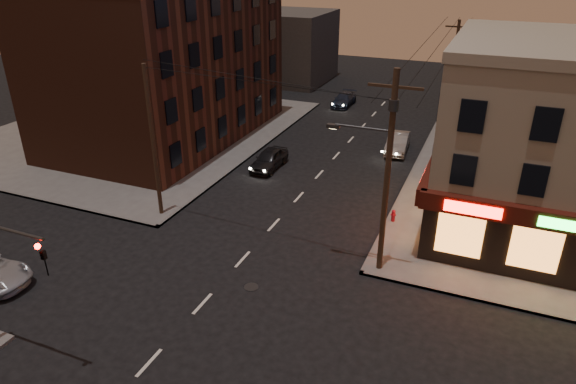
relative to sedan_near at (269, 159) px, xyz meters
The scene contains 13 objects.
ground 16.20m from the sedan_near, 76.36° to the right, with size 120.00×120.00×0.00m, color black.
sidewalk_nw 14.57m from the sedan_near, 167.02° to the left, with size 24.00×28.00×0.15m, color #514F4C.
brick_apartment 12.65m from the sedan_near, 162.98° to the left, with size 12.00×20.00×13.00m, color #442216.
bg_building_ne_a 28.66m from the sedan_near, 51.34° to the left, with size 10.00×12.00×7.00m, color #3F3D3A.
bg_building_nw 28.02m from the sedan_near, 109.27° to the left, with size 9.00×10.00×8.00m, color #3F3D3A.
bg_building_ne_b 39.64m from the sedan_near, 66.44° to the left, with size 8.00×8.00×6.00m, color #3F3D3A.
utility_pole_main 15.31m from the sedan_near, 43.40° to the right, with size 4.20×0.44×10.00m.
utility_pole_far 19.82m from the sedan_near, 56.87° to the left, with size 0.26×0.26×9.00m, color #382619.
utility_pole_west 10.47m from the sedan_near, 107.91° to the right, with size 0.24×0.24×9.00m, color #382619.
sedan_near is the anchor object (origin of this frame).
sedan_mid 10.64m from the sedan_near, 41.32° to the left, with size 1.56×4.48×1.48m, color slate.
sedan_far 17.97m from the sedan_near, 89.34° to the left, with size 1.74×4.28×1.24m, color #192133.
fire_hydrant 11.31m from the sedan_near, 25.34° to the right, with size 0.33×0.33×0.73m.
Camera 1 is at (10.91, -15.97, 14.73)m, focal length 32.00 mm.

